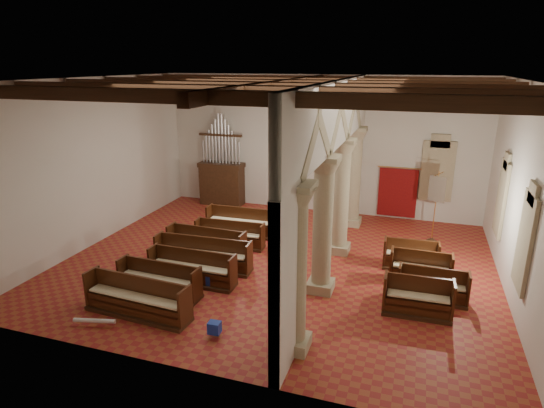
{
  "coord_description": "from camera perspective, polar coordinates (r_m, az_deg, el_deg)",
  "views": [
    {
      "loc": [
        4.21,
        -13.47,
        6.5
      ],
      "look_at": [
        -0.37,
        0.5,
        1.89
      ],
      "focal_mm": 30.0,
      "sensor_mm": 36.0,
      "label": 1
    }
  ],
  "objects": [
    {
      "name": "nave_pew_2",
      "position": [
        14.27,
        -9.98,
        -8.44
      ],
      "size": [
        2.77,
        0.7,
        1.03
      ],
      "rotation": [
        0.0,
        0.0,
        -0.01
      ],
      "color": "#402514",
      "rests_on": "floor"
    },
    {
      "name": "ceiling_beams",
      "position": [
        14.13,
        0.83,
        14.66
      ],
      "size": [
        13.8,
        11.8,
        0.3
      ],
      "primitive_type": null,
      "color": "#402514",
      "rests_on": "wall_back"
    },
    {
      "name": "nave_pew_6",
      "position": [
        17.8,
        -3.41,
        -2.82
      ],
      "size": [
        3.09,
        0.77,
        1.07
      ],
      "rotation": [
        0.0,
        0.0,
        0.02
      ],
      "color": "#402514",
      "rests_on": "floor"
    },
    {
      "name": "aisle_pew_2",
      "position": [
        14.72,
        18.09,
        -8.22
      ],
      "size": [
        1.82,
        0.69,
        1.02
      ],
      "rotation": [
        0.0,
        0.0,
        -0.0
      ],
      "color": "#402514",
      "rests_on": "floor"
    },
    {
      "name": "arcade",
      "position": [
        14.0,
        7.86,
        5.14
      ],
      "size": [
        0.9,
        11.9,
        6.0
      ],
      "color": "tan",
      "rests_on": "floor"
    },
    {
      "name": "nave_pew_1",
      "position": [
        13.79,
        -13.95,
        -9.75
      ],
      "size": [
        2.57,
        0.76,
        0.98
      ],
      "rotation": [
        0.0,
        0.0,
        -0.04
      ],
      "color": "#402514",
      "rests_on": "floor"
    },
    {
      "name": "nave_pew_5",
      "position": [
        16.8,
        -5.31,
        -4.27
      ],
      "size": [
        2.6,
        0.75,
        0.95
      ],
      "rotation": [
        0.0,
        0.0,
        0.05
      ],
      "color": "#402514",
      "rests_on": "floor"
    },
    {
      "name": "wall_front",
      "position": [
        9.27,
        -10.45,
        -5.08
      ],
      "size": [
        14.0,
        0.02,
        6.0
      ],
      "primitive_type": "cube",
      "color": "silver",
      "rests_on": "floor"
    },
    {
      "name": "tube_heater_a",
      "position": [
        12.85,
        -21.39,
        -13.47
      ],
      "size": [
        1.09,
        0.37,
        0.11
      ],
      "primitive_type": "cylinder",
      "rotation": [
        0.0,
        1.57,
        0.25
      ],
      "color": "white",
      "rests_on": "floor"
    },
    {
      "name": "aisle_pew_0",
      "position": [
        13.01,
        17.76,
        -11.67
      ],
      "size": [
        1.82,
        0.75,
        1.06
      ],
      "rotation": [
        0.0,
        0.0,
        0.03
      ],
      "color": "#402514",
      "rests_on": "floor"
    },
    {
      "name": "wall_back",
      "position": [
        20.23,
        5.92,
        7.37
      ],
      "size": [
        14.0,
        0.02,
        6.0
      ],
      "primitive_type": "cube",
      "color": "silver",
      "rests_on": "floor"
    },
    {
      "name": "window_right_a",
      "position": [
        13.02,
        29.33,
        -4.21
      ],
      "size": [
        0.03,
        1.0,
        2.2
      ],
      "primitive_type": "cube",
      "color": "#387F5D",
      "rests_on": "wall_right"
    },
    {
      "name": "wall_right",
      "position": [
        14.2,
        28.84,
        0.94
      ],
      "size": [
        0.02,
        12.0,
        6.0
      ],
      "primitive_type": "cube",
      "color": "silver",
      "rests_on": "floor"
    },
    {
      "name": "aisle_pew_1",
      "position": [
        13.87,
        19.47,
        -10.13
      ],
      "size": [
        1.93,
        0.65,
        0.95
      ],
      "rotation": [
        0.0,
        0.0,
        -0.01
      ],
      "color": "#402514",
      "rests_on": "floor"
    },
    {
      "name": "ceiling",
      "position": [
        14.13,
        0.83,
        15.39
      ],
      "size": [
        14.0,
        14.0,
        0.0
      ],
      "primitive_type": "plane",
      "rotation": [
        3.14,
        0.0,
        0.0
      ],
      "color": "black",
      "rests_on": "wall_back"
    },
    {
      "name": "floor",
      "position": [
        15.54,
        0.73,
        -7.3
      ],
      "size": [
        14.0,
        14.0,
        0.0
      ],
      "primitive_type": "plane",
      "color": "brown",
      "rests_on": "ground"
    },
    {
      "name": "processional_banner",
      "position": [
        18.06,
        19.63,
        -1.9
      ],
      "size": [
        0.58,
        0.74,
        2.72
      ],
      "rotation": [
        0.0,
        0.0,
        -0.41
      ],
      "color": "#402514",
      "rests_on": "floor"
    },
    {
      "name": "wall_left",
      "position": [
        17.88,
        -21.25,
        4.94
      ],
      "size": [
        0.02,
        12.0,
        6.0
      ],
      "primitive_type": "cube",
      "color": "silver",
      "rests_on": "floor"
    },
    {
      "name": "hymnal_box_c",
      "position": [
        15.04,
        -6.46,
        -7.22
      ],
      "size": [
        0.33,
        0.27,
        0.32
      ],
      "primitive_type": "cube",
      "rotation": [
        0.0,
        0.0,
        0.03
      ],
      "color": "navy",
      "rests_on": "floor"
    },
    {
      "name": "pipe_organ",
      "position": [
        21.5,
        -6.32,
        3.51
      ],
      "size": [
        2.1,
        0.85,
        4.4
      ],
      "color": "#402514",
      "rests_on": "floor"
    },
    {
      "name": "aisle_pew_3",
      "position": [
        15.61,
        16.97,
        -6.68
      ],
      "size": [
        1.78,
        0.74,
        0.98
      ],
      "rotation": [
        0.0,
        0.0,
        0.05
      ],
      "color": "#402514",
      "rests_on": "floor"
    },
    {
      "name": "nave_pew_4",
      "position": [
        15.91,
        -8.23,
        -5.52
      ],
      "size": [
        2.82,
        0.78,
        1.06
      ],
      "rotation": [
        0.0,
        0.0,
        -0.03
      ],
      "color": "#402514",
      "rests_on": "floor"
    },
    {
      "name": "dossal_curtain",
      "position": [
        20.13,
        15.47,
        1.4
      ],
      "size": [
        1.8,
        0.07,
        2.17
      ],
      "color": "maroon",
      "rests_on": "floor"
    },
    {
      "name": "hymnal_box_b",
      "position": [
        13.9,
        -7.57,
        -9.46
      ],
      "size": [
        0.31,
        0.26,
        0.3
      ],
      "primitive_type": "cube",
      "rotation": [
        0.0,
        0.0,
        0.04
      ],
      "color": "#16279A",
      "rests_on": "floor"
    },
    {
      "name": "lectern",
      "position": [
        19.78,
        0.88,
        -0.23
      ],
      "size": [
        0.6,
        0.63,
        1.21
      ],
      "rotation": [
        0.0,
        0.0,
        -0.39
      ],
      "color": "#3A2812",
      "rests_on": "floor"
    },
    {
      "name": "tube_heater_b",
      "position": [
        13.06,
        -14.31,
        -12.22
      ],
      "size": [
        1.07,
        0.19,
        0.11
      ],
      "primitive_type": "cylinder",
      "rotation": [
        0.0,
        1.57,
        0.08
      ],
      "color": "white",
      "rests_on": "floor"
    },
    {
      "name": "hymnal_box_a",
      "position": [
        11.67,
        -7.23,
        -15.13
      ],
      "size": [
        0.31,
        0.26,
        0.3
      ],
      "primitive_type": "cube",
      "rotation": [
        0.0,
        0.0,
        0.04
      ],
      "color": "navy",
      "rests_on": "floor"
    },
    {
      "name": "window_back",
      "position": [
        19.94,
        20.03,
        3.9
      ],
      "size": [
        1.0,
        0.03,
        2.2
      ],
      "primitive_type": "cube",
      "color": "#387F5D",
      "rests_on": "wall_back"
    },
    {
      "name": "window_right_b",
      "position": [
        16.77,
        26.98,
        0.62
      ],
      "size": [
        0.03,
        1.0,
        2.2
      ],
      "primitive_type": "cube",
      "color": "#387F5D",
      "rests_on": "wall_right"
    },
    {
      "name": "nave_pew_3",
      "position": [
        15.15,
        -8.64,
        -6.78
      ],
      "size": [
        3.27,
        0.84,
        1.04
      ],
      "rotation": [
        0.0,
        0.0,
        0.04
      ],
      "color": "#402514",
      "rests_on": "floor"
    },
    {
      "name": "nave_pew_0",
      "position": [
        12.9,
        -16.53,
        -11.85
      ],
      "size": [
        3.09,
        0.9,
        1.06
      ],
      "rotation": [
        0.0,
        0.0,
        -0.06
      ],
      "color": "#402514",
      "rests_on": "floor"
    }
  ]
}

